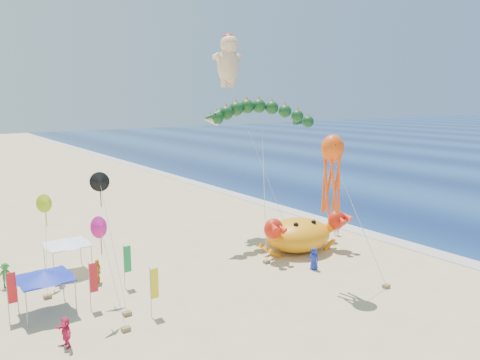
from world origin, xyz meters
The scene contains 11 objects.
ground centered at (0.00, 0.00, 0.00)m, with size 320.00×320.00×0.00m, color #D1B784.
foam_strip centered at (12.00, 0.00, 0.01)m, with size 320.00×320.00×0.00m, color silver.
crab_inflatable centered at (2.86, -0.04, 1.56)m, with size 8.06×5.83×3.53m.
dragon_kite centered at (2.67, 5.27, 11.43)m, with size 11.36×7.94×12.67m.
cherub_kite centered at (2.36, 9.99, 16.87)m, with size 4.62×6.82×19.30m.
octopus_kite centered at (-0.69, -6.96, 8.45)m, with size 4.14×3.56×10.77m.
canopy_blue centered at (-17.99, 0.36, 2.44)m, with size 3.35×3.35×2.71m.
canopy_white centered at (-14.96, 6.46, 2.44)m, with size 3.30×3.30×2.71m.
feather_flags centered at (-15.13, -0.92, 2.01)m, with size 8.09×5.13×3.20m.
beachgoers centered at (-12.19, 0.91, 0.86)m, with size 29.37×11.93×1.79m.
small_kites centered at (-15.27, 0.87, 5.82)m, with size 3.95×11.18×8.45m.
Camera 1 is at (-24.08, -28.85, 13.25)m, focal length 35.00 mm.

